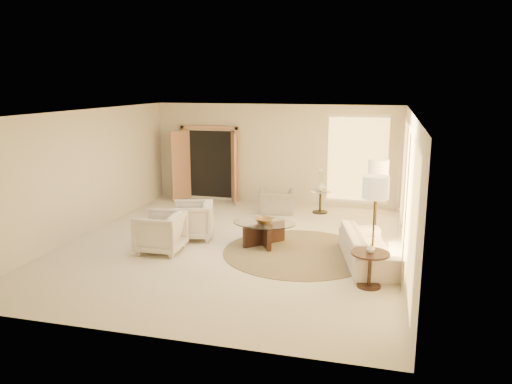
% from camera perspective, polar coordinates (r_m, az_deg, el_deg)
% --- Properties ---
extents(room, '(7.04, 8.04, 2.83)m').
position_cam_1_polar(room, '(10.29, -2.72, 1.28)').
color(room, beige).
rests_on(room, ground).
extents(windows_right, '(0.10, 6.40, 2.40)m').
position_cam_1_polar(windows_right, '(9.95, 16.79, 0.09)').
color(windows_right, '#FFC766').
rests_on(windows_right, room).
extents(window_back_corner, '(1.70, 0.10, 2.40)m').
position_cam_1_polar(window_back_corner, '(13.75, 11.52, 3.66)').
color(window_back_corner, '#FFC766').
rests_on(window_back_corner, room).
extents(curtains_right, '(0.06, 5.20, 2.60)m').
position_cam_1_polar(curtains_right, '(10.84, 16.37, 0.83)').
color(curtains_right, '#CCB18A').
rests_on(curtains_right, room).
extents(french_doors, '(1.95, 0.66, 2.16)m').
position_cam_1_polar(french_doors, '(14.51, -5.37, 3.17)').
color(french_doors, tan).
rests_on(french_doors, room).
extents(area_rug, '(3.94, 3.94, 0.01)m').
position_cam_1_polar(area_rug, '(10.25, 4.88, -6.87)').
color(area_rug, '#433723').
rests_on(area_rug, room).
extents(sofa, '(1.30, 2.28, 0.63)m').
position_cam_1_polar(sofa, '(9.80, 12.69, -6.16)').
color(sofa, silver).
rests_on(sofa, room).
extents(armchair_left, '(1.02, 1.06, 0.89)m').
position_cam_1_polar(armchair_left, '(11.11, -7.35, -3.03)').
color(armchair_left, silver).
rests_on(armchair_left, room).
extents(armchair_right, '(0.85, 0.91, 0.90)m').
position_cam_1_polar(armchair_right, '(10.32, -10.90, -4.34)').
color(armchair_right, silver).
rests_on(armchair_right, room).
extents(accent_chair, '(1.02, 0.77, 0.81)m').
position_cam_1_polar(accent_chair, '(13.17, 2.38, -0.68)').
color(accent_chair, gray).
rests_on(accent_chair, room).
extents(coffee_table, '(1.53, 1.53, 0.49)m').
position_cam_1_polar(coffee_table, '(10.60, 0.94, -4.44)').
color(coffee_table, black).
rests_on(coffee_table, room).
extents(end_table, '(0.64, 0.64, 0.61)m').
position_cam_1_polar(end_table, '(8.65, 12.88, -7.96)').
color(end_table, black).
rests_on(end_table, room).
extents(side_table, '(0.52, 0.52, 0.61)m').
position_cam_1_polar(side_table, '(13.28, 7.36, -0.82)').
color(side_table, black).
rests_on(side_table, room).
extents(floor_lamp_near, '(0.44, 0.44, 1.80)m').
position_cam_1_polar(floor_lamp_near, '(10.86, 13.79, 2.23)').
color(floor_lamp_near, black).
rests_on(floor_lamp_near, room).
extents(floor_lamp_far, '(0.45, 0.45, 1.84)m').
position_cam_1_polar(floor_lamp_far, '(8.66, 13.49, -0.03)').
color(floor_lamp_far, black).
rests_on(floor_lamp_far, room).
extents(bowl, '(0.47, 0.47, 0.09)m').
position_cam_1_polar(bowl, '(10.54, 0.94, -3.27)').
color(bowl, brown).
rests_on(bowl, coffee_table).
extents(end_vase, '(0.18, 0.18, 0.15)m').
position_cam_1_polar(end_vase, '(8.56, 12.97, -6.31)').
color(end_vase, silver).
rests_on(end_vase, end_table).
extents(side_vase, '(0.28, 0.28, 0.24)m').
position_cam_1_polar(side_vase, '(13.20, 7.40, 0.68)').
color(side_vase, silver).
rests_on(side_vase, side_table).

